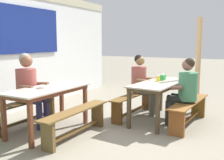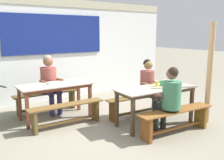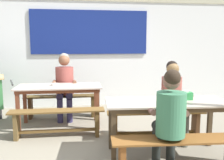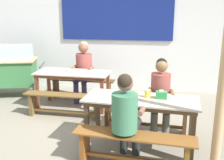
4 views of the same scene
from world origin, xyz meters
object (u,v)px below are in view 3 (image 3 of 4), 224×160
bench_far_back (62,103)px  condiment_jar (171,96)px  bench_far_front (57,119)px  person_center_facing (65,81)px  person_right_near_table (173,97)px  tissue_box (186,96)px  person_near_front (169,115)px  bench_near_back (156,122)px  soup_bowl (55,84)px  dining_table_far (59,90)px  dining_table_near (167,107)px  bench_near_front (180,152)px

bench_far_back → condiment_jar: size_ratio=12.77×
bench_far_front → person_center_facing: bearing=85.2°
person_right_near_table → tissue_box: bearing=-89.0°
person_near_front → condiment_jar: (0.24, 0.56, 0.11)m
bench_far_front → condiment_jar: condiment_jar is taller
bench_far_front → bench_near_back: size_ratio=0.98×
bench_far_back → soup_bowl: bearing=-100.4°
bench_far_back → person_center_facing: size_ratio=1.14×
dining_table_far → condiment_jar: 2.10m
dining_table_far → bench_near_back: bearing=-30.2°
person_right_near_table → soup_bowl: 2.11m
person_center_facing → bench_near_back: bearing=-43.9°
person_center_facing → person_near_front: 2.75m
dining_table_near → condiment_jar: 0.18m
person_right_near_table → soup_bowl: (-1.84, 1.03, 0.07)m
person_center_facing → bench_far_front: bearing=-94.8°
condiment_jar → bench_far_back: bearing=128.5°
dining_table_near → bench_near_back: (0.04, 0.56, -0.38)m
person_near_front → dining_table_near: bearing=72.5°
person_center_facing → condiment_jar: (1.49, -1.89, 0.06)m
condiment_jar → person_right_near_table: bearing=64.6°
bench_near_back → person_near_front: bearing=-100.6°
bench_far_front → tissue_box: (1.78, -0.84, 0.51)m
tissue_box → bench_far_back: bearing=131.6°
bench_near_front → person_near_front: 0.43m
soup_bowl → dining_table_far: bearing=-32.4°
bench_near_front → condiment_jar: condiment_jar is taller
condiment_jar → soup_bowl: condiment_jar is taller
bench_far_back → person_near_front: size_ratio=1.22×
dining_table_far → bench_far_back: bearing=88.8°
bench_near_front → tissue_box: 0.86m
bench_far_back → person_right_near_table: 2.37m
dining_table_near → tissue_box: bearing=8.6°
bench_far_front → person_center_facing: size_ratio=1.15×
bench_near_front → person_right_near_table: bearing=72.8°
dining_table_near → soup_bowl: size_ratio=11.55×
condiment_jar → tissue_box: bearing=-6.7°
dining_table_far → person_right_near_table: size_ratio=1.22×
bench_far_front → bench_near_front: 2.05m
dining_table_near → person_center_facing: person_center_facing is taller
dining_table_near → person_right_near_table: person_right_near_table is taller
person_right_near_table → condiment_jar: (-0.19, -0.41, 0.11)m
dining_table_near → bench_far_front: (-1.49, 0.89, -0.37)m
soup_bowl → tissue_box: bearing=-38.3°
person_right_near_table → condiment_jar: 0.47m
bench_near_back → soup_bowl: soup_bowl is taller
bench_far_front → bench_near_back: bearing=-11.9°
bench_near_back → condiment_jar: size_ratio=13.14×
person_center_facing → person_right_near_table: bearing=-41.3°
dining_table_near → condiment_jar: bearing=38.5°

